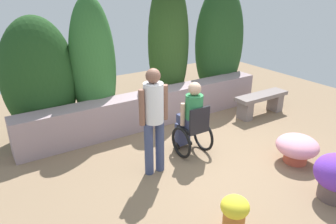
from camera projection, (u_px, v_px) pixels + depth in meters
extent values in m
plane|color=#836A50|center=(204.00, 161.00, 5.48)|extent=(11.40, 11.40, 0.00)
cube|color=gray|center=(151.00, 108.00, 6.74)|extent=(5.49, 0.46, 0.73)
ellipsoid|color=#20461D|center=(40.00, 79.00, 5.98)|extent=(1.39, 0.97, 2.32)
ellipsoid|color=#30662E|center=(93.00, 66.00, 6.23)|extent=(0.91, 0.64, 2.65)
ellipsoid|color=#29491C|center=(169.00, 44.00, 7.22)|extent=(1.00, 0.70, 3.06)
ellipsoid|color=#244B21|center=(219.00, 43.00, 7.99)|extent=(1.35, 0.94, 2.84)
cube|color=gray|center=(245.00, 110.00, 7.05)|extent=(0.20, 0.31, 0.41)
cube|color=gray|center=(275.00, 102.00, 7.55)|extent=(0.20, 0.31, 0.41)
cube|color=gray|center=(262.00, 96.00, 7.20)|extent=(1.35, 0.37, 0.09)
cube|color=black|center=(193.00, 128.00, 5.53)|extent=(0.40, 0.40, 0.06)
cube|color=black|center=(200.00, 119.00, 5.31)|extent=(0.40, 0.04, 0.40)
cube|color=black|center=(182.00, 141.00, 5.94)|extent=(0.28, 0.12, 0.03)
torus|color=black|center=(181.00, 143.00, 5.50)|extent=(0.05, 0.56, 0.56)
torus|color=black|center=(203.00, 136.00, 5.74)|extent=(0.05, 0.56, 0.56)
cylinder|color=black|center=(178.00, 147.00, 5.83)|extent=(0.03, 0.10, 0.10)
cylinder|color=black|center=(190.00, 143.00, 5.97)|extent=(0.03, 0.10, 0.10)
cube|color=#393F63|center=(189.00, 120.00, 5.57)|extent=(0.30, 0.40, 0.16)
cube|color=#393F63|center=(183.00, 134.00, 5.86)|extent=(0.26, 0.14, 0.43)
cylinder|color=#2E7E48|center=(194.00, 109.00, 5.38)|extent=(0.30, 0.30, 0.50)
cylinder|color=tan|center=(183.00, 115.00, 5.36)|extent=(0.08, 0.08, 0.40)
cylinder|color=tan|center=(201.00, 110.00, 5.55)|extent=(0.08, 0.08, 0.40)
sphere|color=tan|center=(195.00, 89.00, 5.24)|extent=(0.22, 0.22, 0.22)
cylinder|color=#3B476E|center=(149.00, 149.00, 4.96)|extent=(0.14, 0.14, 0.88)
cylinder|color=#3B476E|center=(160.00, 146.00, 5.06)|extent=(0.14, 0.14, 0.88)
cylinder|color=silver|center=(154.00, 103.00, 4.73)|extent=(0.30, 0.30, 0.61)
cylinder|color=brown|center=(142.00, 108.00, 4.64)|extent=(0.09, 0.09, 0.55)
cylinder|color=brown|center=(165.00, 102.00, 4.84)|extent=(0.09, 0.09, 0.55)
sphere|color=brown|center=(153.00, 76.00, 4.57)|extent=(0.22, 0.22, 0.22)
cylinder|color=#BC513D|center=(295.00, 156.00, 5.42)|extent=(0.39, 0.39, 0.21)
ellipsoid|color=#356522|center=(297.00, 149.00, 5.36)|extent=(0.42, 0.42, 0.12)
ellipsoid|color=pink|center=(297.00, 146.00, 5.34)|extent=(0.70, 0.70, 0.35)
cylinder|color=#5C4A4A|center=(334.00, 189.00, 4.50)|extent=(0.43, 0.43, 0.28)
cylinder|color=#B7692A|center=(234.00, 222.00, 3.87)|extent=(0.27, 0.27, 0.31)
ellipsoid|color=#1C4D1D|center=(235.00, 209.00, 3.80)|extent=(0.30, 0.30, 0.09)
ellipsoid|color=yellow|center=(235.00, 207.00, 3.79)|extent=(0.35, 0.35, 0.26)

